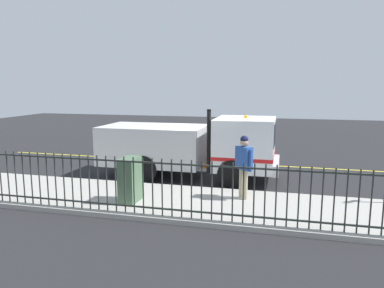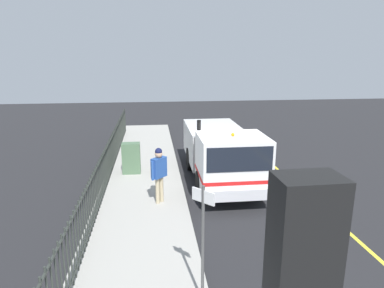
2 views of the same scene
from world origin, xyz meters
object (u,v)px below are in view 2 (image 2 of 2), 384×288
(work_truck, at_px, (222,151))
(traffic_cone, at_px, (266,173))
(worker_standing, at_px, (159,170))
(utility_cabinet, at_px, (131,158))
(street_sign, at_px, (203,232))

(work_truck, bearing_deg, traffic_cone, 179.93)
(worker_standing, relative_size, traffic_cone, 2.83)
(utility_cabinet, bearing_deg, traffic_cone, 167.93)
(work_truck, relative_size, street_sign, 2.69)
(utility_cabinet, relative_size, traffic_cone, 1.94)
(utility_cabinet, bearing_deg, street_sign, 102.79)
(worker_standing, distance_m, street_sign, 4.80)
(traffic_cone, bearing_deg, work_truck, 0.21)
(street_sign, bearing_deg, utility_cabinet, -77.21)
(worker_standing, bearing_deg, traffic_cone, -21.04)
(work_truck, xyz_separation_m, street_sign, (1.71, 6.64, 0.35))
(worker_standing, height_order, traffic_cone, worker_standing)
(worker_standing, distance_m, traffic_cone, 4.71)
(worker_standing, xyz_separation_m, street_sign, (-0.70, 4.74, 0.37))
(utility_cabinet, distance_m, traffic_cone, 5.40)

